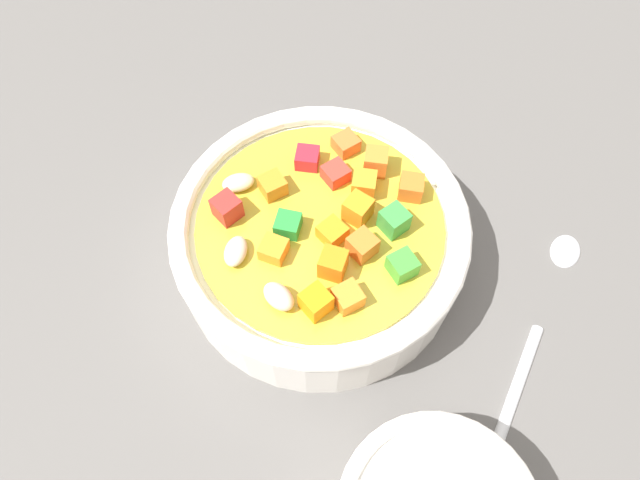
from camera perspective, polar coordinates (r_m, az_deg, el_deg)
ground_plane at (r=45.02cm, az=-0.00°, el=-2.45°), size 140.00×140.00×2.00cm
soup_bowl_main at (r=41.27cm, az=0.02°, el=0.22°), size 21.03×21.03×7.16cm
spoon at (r=43.72cm, az=20.63°, el=-9.50°), size 5.92×22.27×0.92cm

